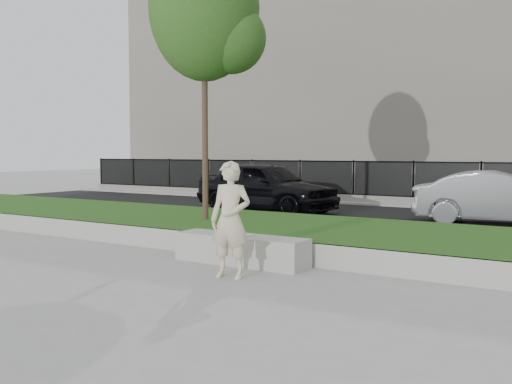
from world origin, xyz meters
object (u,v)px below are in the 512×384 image
Objects in this scene: stone_bench at (241,250)px; book at (245,235)px; car_silver at (500,198)px; young_tree at (209,14)px; man at (230,220)px; car_dark at (266,186)px.

stone_bench is 0.28m from book.
car_silver reaches higher than stone_bench.
car_silver is at bearing 46.43° from young_tree.
man is 9.21m from car_dark.
book is (0.09, 0.00, 0.26)m from stone_bench.
young_tree is (-2.33, 2.20, 4.69)m from stone_bench.
man is 0.42× the size of car_silver.
car_dark is (-4.35, 8.12, -0.05)m from man.
car_dark is at bearing 118.51° from stone_bench.
man is at bearing -59.30° from book.
stone_bench is 5.68m from young_tree.
stone_bench is at bearing -43.32° from young_tree.
man is 0.38× the size of car_dark.
stone_bench is at bearing -170.27° from book.
young_tree is 6.62m from car_dark.
young_tree is 1.49× the size of car_silver.
book is 0.06× the size of car_silver.
man is at bearing 156.09° from car_silver.
young_tree reaches higher than car_dark.
car_dark is 6.74m from car_silver.
book is at bearing 151.79° from car_silver.
car_dark is at bearing 107.43° from young_tree.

